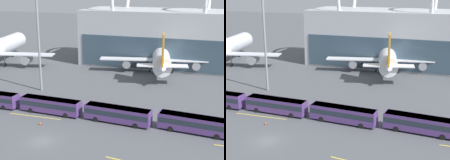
% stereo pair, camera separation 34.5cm
% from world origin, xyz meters
% --- Properties ---
extents(ground_plane, '(440.00, 440.00, 0.00)m').
position_xyz_m(ground_plane, '(0.00, 0.00, 0.00)').
color(ground_plane, '#515459').
extents(airliner_at_gate_far, '(35.07, 36.11, 13.21)m').
position_xyz_m(airliner_at_gate_far, '(10.09, 51.18, 4.65)').
color(airliner_at_gate_far, white).
rests_on(airliner_at_gate_far, ground_plane).
extents(shuttle_bus_1, '(12.84, 3.17, 3.05)m').
position_xyz_m(shuttle_bus_1, '(-4.54, 11.73, 1.81)').
color(shuttle_bus_1, '#56387A').
rests_on(shuttle_bus_1, ground_plane).
extents(shuttle_bus_2, '(12.91, 3.59, 3.05)m').
position_xyz_m(shuttle_bus_2, '(9.55, 11.41, 1.81)').
color(shuttle_bus_2, '#56387A').
rests_on(shuttle_bus_2, ground_plane).
extents(shuttle_bus_3, '(12.93, 3.82, 3.05)m').
position_xyz_m(shuttle_bus_3, '(23.65, 11.39, 1.81)').
color(shuttle_bus_3, '#56387A').
rests_on(shuttle_bus_3, ground_plane).
extents(floodlight_mast, '(3.18, 3.18, 27.53)m').
position_xyz_m(floodlight_mast, '(-13.98, 24.47, 20.66)').
color(floodlight_mast, gray).
rests_on(floodlight_mast, ground_plane).
extents(lane_stripe_1, '(11.05, 0.51, 0.01)m').
position_xyz_m(lane_stripe_1, '(-6.73, 9.17, 0.00)').
color(lane_stripe_1, yellow).
rests_on(lane_stripe_1, ground_plane).
extents(traffic_cone_0, '(0.49, 0.49, 0.66)m').
position_xyz_m(traffic_cone_0, '(-3.69, 5.92, 0.32)').
color(traffic_cone_0, black).
rests_on(traffic_cone_0, ground_plane).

